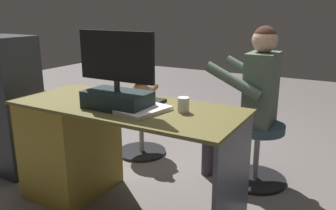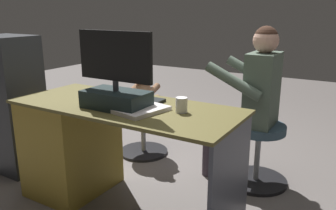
# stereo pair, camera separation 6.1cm
# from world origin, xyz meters

# --- Properties ---
(ground_plane) EXTENTS (10.00, 10.00, 0.00)m
(ground_plane) POSITION_xyz_m (0.00, 0.00, 0.00)
(ground_plane) COLOR #645D5A
(desk) EXTENTS (1.51, 0.63, 0.73)m
(desk) POSITION_xyz_m (0.41, 0.39, 0.39)
(desk) COLOR brown
(desk) RESTS_ON ground_plane
(monitor) EXTENTS (0.53, 0.23, 0.47)m
(monitor) POSITION_xyz_m (-0.01, 0.47, 0.87)
(monitor) COLOR black
(monitor) RESTS_ON desk
(keyboard) EXTENTS (0.42, 0.14, 0.02)m
(keyboard) POSITION_xyz_m (0.02, 0.26, 0.74)
(keyboard) COLOR black
(keyboard) RESTS_ON desk
(computer_mouse) EXTENTS (0.06, 0.10, 0.04)m
(computer_mouse) POSITION_xyz_m (0.30, 0.28, 0.75)
(computer_mouse) COLOR black
(computer_mouse) RESTS_ON desk
(cup) EXTENTS (0.07, 0.07, 0.09)m
(cup) POSITION_xyz_m (-0.39, 0.35, 0.78)
(cup) COLOR white
(cup) RESTS_ON desk
(tv_remote) EXTENTS (0.12, 0.15, 0.02)m
(tv_remote) POSITION_xyz_m (0.19, 0.39, 0.74)
(tv_remote) COLOR black
(tv_remote) RESTS_ON desk
(notebook_binder) EXTENTS (0.27, 0.34, 0.02)m
(notebook_binder) POSITION_xyz_m (-0.18, 0.46, 0.74)
(notebook_binder) COLOR silver
(notebook_binder) RESTS_ON desk
(office_chair_teddy) EXTENTS (0.45, 0.45, 0.48)m
(office_chair_teddy) POSITION_xyz_m (0.44, -0.43, 0.29)
(office_chair_teddy) COLOR black
(office_chair_teddy) RESTS_ON ground_plane
(teddy_bear) EXTENTS (0.25, 0.26, 0.36)m
(teddy_bear) POSITION_xyz_m (0.44, -0.44, 0.64)
(teddy_bear) COLOR #996E50
(teddy_bear) RESTS_ON office_chair_teddy
(visitor_chair) EXTENTS (0.49, 0.49, 0.48)m
(visitor_chair) POSITION_xyz_m (-0.65, -0.42, 0.28)
(visitor_chair) COLOR black
(visitor_chair) RESTS_ON ground_plane
(person) EXTENTS (0.53, 0.48, 1.21)m
(person) POSITION_xyz_m (-0.57, -0.42, 0.71)
(person) COLOR #536455
(person) RESTS_ON ground_plane
(equipment_rack) EXTENTS (0.44, 0.36, 1.12)m
(equipment_rack) POSITION_xyz_m (1.18, 0.38, 0.56)
(equipment_rack) COLOR #272A2E
(equipment_rack) RESTS_ON ground_plane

